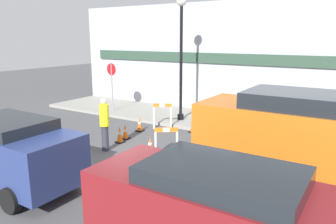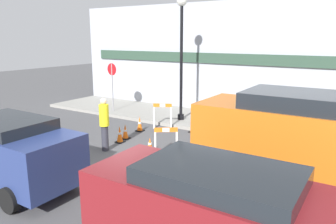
{
  "view_description": "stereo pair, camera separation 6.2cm",
  "coord_description": "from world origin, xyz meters",
  "px_view_note": "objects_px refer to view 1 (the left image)",
  "views": [
    {
      "loc": [
        6.19,
        -7.09,
        3.79
      ],
      "look_at": [
        -0.35,
        3.26,
        1.0
      ],
      "focal_mm": 35.0,
      "sensor_mm": 36.0,
      "label": 1
    },
    {
      "loc": [
        6.24,
        -7.05,
        3.79
      ],
      "look_at": [
        -0.35,
        3.26,
        1.0
      ],
      "focal_mm": 35.0,
      "sensor_mm": 36.0,
      "label": 2
    }
  ],
  "objects_px": {
    "stop_sign": "(112,79)",
    "person_worker": "(104,123)",
    "streetlamp_post": "(181,42)",
    "parked_car_2": "(221,212)",
    "work_van": "(304,139)",
    "parked_car_1": "(9,149)"
  },
  "relations": [
    {
      "from": "streetlamp_post",
      "to": "stop_sign",
      "type": "xyz_separation_m",
      "value": [
        -3.84,
        -0.28,
        -1.83
      ]
    },
    {
      "from": "stop_sign",
      "to": "parked_car_1",
      "type": "xyz_separation_m",
      "value": [
        3.37,
        -7.73,
        -0.74
      ]
    },
    {
      "from": "streetlamp_post",
      "to": "stop_sign",
      "type": "relative_size",
      "value": 2.23
    },
    {
      "from": "streetlamp_post",
      "to": "person_worker",
      "type": "height_order",
      "value": "streetlamp_post"
    },
    {
      "from": "parked_car_2",
      "to": "work_van",
      "type": "bearing_deg",
      "value": 81.29
    },
    {
      "from": "stop_sign",
      "to": "work_van",
      "type": "distance_m",
      "value": 10.6
    },
    {
      "from": "streetlamp_post",
      "to": "parked_car_2",
      "type": "bearing_deg",
      "value": -55.96
    },
    {
      "from": "parked_car_2",
      "to": "person_worker",
      "type": "bearing_deg",
      "value": 149.63
    },
    {
      "from": "person_worker",
      "to": "parked_car_2",
      "type": "height_order",
      "value": "person_worker"
    },
    {
      "from": "streetlamp_post",
      "to": "work_van",
      "type": "distance_m",
      "value": 7.67
    },
    {
      "from": "streetlamp_post",
      "to": "parked_car_1",
      "type": "relative_size",
      "value": 1.31
    },
    {
      "from": "stop_sign",
      "to": "person_worker",
      "type": "distance_m",
      "value": 5.74
    },
    {
      "from": "stop_sign",
      "to": "person_worker",
      "type": "xyz_separation_m",
      "value": [
        3.59,
        -4.42,
        -0.75
      ]
    },
    {
      "from": "streetlamp_post",
      "to": "parked_car_1",
      "type": "height_order",
      "value": "streetlamp_post"
    },
    {
      "from": "parked_car_2",
      "to": "streetlamp_post",
      "type": "bearing_deg",
      "value": 124.04
    },
    {
      "from": "parked_car_1",
      "to": "work_van",
      "type": "xyz_separation_m",
      "value": [
        6.44,
        3.74,
        0.35
      ]
    },
    {
      "from": "stop_sign",
      "to": "parked_car_2",
      "type": "distance_m",
      "value": 12.07
    },
    {
      "from": "streetlamp_post",
      "to": "parked_car_1",
      "type": "distance_m",
      "value": 8.42
    },
    {
      "from": "stop_sign",
      "to": "person_worker",
      "type": "relative_size",
      "value": 1.32
    },
    {
      "from": "streetlamp_post",
      "to": "person_worker",
      "type": "relative_size",
      "value": 2.94
    },
    {
      "from": "person_worker",
      "to": "parked_car_1",
      "type": "relative_size",
      "value": 0.44
    },
    {
      "from": "streetlamp_post",
      "to": "parked_car_1",
      "type": "bearing_deg",
      "value": -93.31
    }
  ]
}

